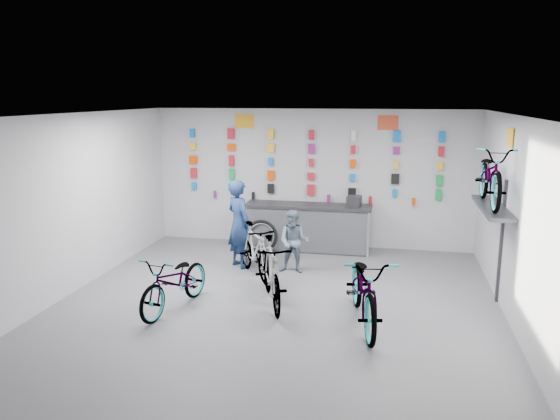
% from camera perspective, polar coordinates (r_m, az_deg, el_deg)
% --- Properties ---
extents(floor, '(8.00, 8.00, 0.00)m').
position_cam_1_polar(floor, '(8.58, -0.84, -10.61)').
color(floor, '#4F4E53').
rests_on(floor, ground).
extents(ceiling, '(8.00, 8.00, 0.00)m').
position_cam_1_polar(ceiling, '(7.93, -0.90, 9.83)').
color(ceiling, white).
rests_on(ceiling, wall_back).
extents(wall_back, '(7.00, 0.00, 7.00)m').
position_cam_1_polar(wall_back, '(11.99, 3.30, 3.34)').
color(wall_back, '#B6B6B9').
rests_on(wall_back, floor).
extents(wall_front, '(7.00, 0.00, 7.00)m').
position_cam_1_polar(wall_front, '(4.49, -12.31, -11.90)').
color(wall_front, '#B6B6B9').
rests_on(wall_front, floor).
extents(wall_left, '(0.00, 8.00, 8.00)m').
position_cam_1_polar(wall_left, '(9.51, -21.93, 0.21)').
color(wall_left, '#B6B6B9').
rests_on(wall_left, floor).
extents(wall_right, '(0.00, 8.00, 8.00)m').
position_cam_1_polar(wall_right, '(8.13, 23.98, -1.84)').
color(wall_right, '#B6B6B9').
rests_on(wall_right, floor).
extents(counter, '(2.70, 0.66, 1.00)m').
position_cam_1_polar(counter, '(11.74, 2.91, -1.88)').
color(counter, black).
rests_on(counter, floor).
extents(merch_wall, '(5.56, 0.08, 1.57)m').
position_cam_1_polar(merch_wall, '(11.89, 3.03, 4.71)').
color(merch_wall, blue).
rests_on(merch_wall, wall_back).
extents(wall_bracket, '(0.39, 1.90, 2.00)m').
position_cam_1_polar(wall_bracket, '(9.26, 21.41, -0.28)').
color(wall_bracket, '#333338').
rests_on(wall_bracket, wall_right).
extents(sign_left, '(0.42, 0.02, 0.30)m').
position_cam_1_polar(sign_left, '(12.16, -3.74, 9.23)').
color(sign_left, gold).
rests_on(sign_left, wall_back).
extents(sign_right, '(0.42, 0.02, 0.30)m').
position_cam_1_polar(sign_right, '(11.73, 11.21, 8.93)').
color(sign_right, '#DB4B27').
rests_on(sign_right, wall_back).
extents(sign_side, '(0.02, 0.40, 0.30)m').
position_cam_1_polar(sign_side, '(9.12, 22.93, 6.98)').
color(sign_side, gold).
rests_on(sign_side, wall_right).
extents(bike_left, '(0.94, 1.82, 0.91)m').
position_cam_1_polar(bike_left, '(8.67, -10.89, -7.37)').
color(bike_left, gray).
rests_on(bike_left, floor).
extents(bike_center, '(1.08, 1.84, 1.07)m').
position_cam_1_polar(bike_center, '(8.68, -0.88, -6.58)').
color(bike_center, gray).
rests_on(bike_center, floor).
extents(bike_right, '(1.14, 2.21, 1.11)m').
position_cam_1_polar(bike_right, '(8.05, 8.82, -8.09)').
color(bike_right, gray).
rests_on(bike_right, floor).
extents(bike_service, '(1.32, 1.62, 0.99)m').
position_cam_1_polar(bike_service, '(10.00, -2.64, -4.29)').
color(bike_service, gray).
rests_on(bike_service, floor).
extents(bike_wall, '(0.63, 1.80, 0.95)m').
position_cam_1_polar(bike_wall, '(9.14, 21.21, 3.35)').
color(bike_wall, gray).
rests_on(bike_wall, wall_bracket).
extents(clerk, '(0.74, 0.72, 1.71)m').
position_cam_1_polar(clerk, '(10.54, -4.31, -1.44)').
color(clerk, navy).
rests_on(clerk, floor).
extents(customer, '(0.60, 0.48, 1.20)m').
position_cam_1_polar(customer, '(10.22, 1.45, -3.33)').
color(customer, slate).
rests_on(customer, floor).
extents(spare_wheel, '(0.72, 0.29, 0.70)m').
position_cam_1_polar(spare_wheel, '(11.61, -2.00, -2.77)').
color(spare_wheel, black).
rests_on(spare_wheel, floor).
extents(register, '(0.31, 0.33, 0.22)m').
position_cam_1_polar(register, '(11.52, 7.75, 0.92)').
color(register, black).
rests_on(register, counter).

